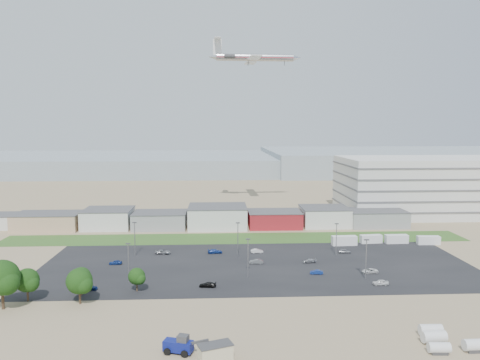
{
  "coord_description": "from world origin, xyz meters",
  "views": [
    {
      "loc": [
        -6.06,
        -106.98,
        38.49
      ],
      "look_at": [
        0.29,
        22.0,
        23.83
      ],
      "focal_mm": 35.0,
      "sensor_mm": 36.0,
      "label": 1
    }
  ],
  "objects": [
    {
      "name": "storage_tank_ne",
      "position": [
        33.22,
        -26.16,
        1.23
      ],
      "size": [
        4.15,
        2.14,
        2.46
      ],
      "primitive_type": null,
      "rotation": [
        0.0,
        0.0,
        -0.02
      ],
      "color": "silver",
      "rests_on": "ground"
    },
    {
      "name": "box_trailer_b",
      "position": [
        45.12,
        43.31,
        1.36
      ],
      "size": [
        7.42,
        2.94,
        2.71
      ],
      "primitive_type": null,
      "rotation": [
        0.0,
        0.0,
        0.09
      ],
      "color": "silver",
      "rests_on": "ground"
    },
    {
      "name": "lightpole_front_l",
      "position": [
        -28.14,
        7.04,
        4.98
      ],
      "size": [
        1.17,
        0.49,
        9.95
      ],
      "primitive_type": null,
      "color": "slate",
      "rests_on": "ground"
    },
    {
      "name": "tree_far_left",
      "position": [
        -51.69,
        -9.0,
        6.03
      ],
      "size": [
        8.04,
        8.04,
        12.06
      ],
      "primitive_type": null,
      "color": "black",
      "rests_on": "ground"
    },
    {
      "name": "parked_car_11",
      "position": [
        6.05,
        32.87,
        0.61
      ],
      "size": [
        3.81,
        1.6,
        1.22
      ],
      "primitive_type": "imported",
      "rotation": [
        0.0,
        0.0,
        1.66
      ],
      "color": "silver",
      "rests_on": "ground"
    },
    {
      "name": "parked_car_0",
      "position": [
        34.27,
        11.41,
        0.58
      ],
      "size": [
        4.32,
        2.28,
        1.16
      ],
      "primitive_type": "imported",
      "rotation": [
        0.0,
        0.0,
        -1.48
      ],
      "color": "silver",
      "rests_on": "ground"
    },
    {
      "name": "storage_tank_se",
      "position": [
        38.19,
        -32.4,
        1.21
      ],
      "size": [
        4.07,
        2.08,
        2.42
      ],
      "primitive_type": null,
      "rotation": [
        0.0,
        0.0,
        0.02
      ],
      "color": "silver",
      "rests_on": "ground"
    },
    {
      "name": "box_trailer_a",
      "position": [
        35.4,
        40.85,
        1.52
      ],
      "size": [
        8.22,
        2.89,
        3.05
      ],
      "primitive_type": null,
      "rotation": [
        0.0,
        0.0,
        0.04
      ],
      "color": "silver",
      "rests_on": "ground"
    },
    {
      "name": "storage_tank_sw",
      "position": [
        31.6,
        -32.84,
        1.09
      ],
      "size": [
        3.74,
        2.03,
        2.18
      ],
      "primitive_type": null,
      "rotation": [
        0.0,
        0.0,
        -0.06
      ],
      "color": "silver",
      "rests_on": "ground"
    },
    {
      "name": "parking_lot",
      "position": [
        5.0,
        20.0,
        0.01
      ],
      "size": [
        120.0,
        50.0,
        0.01
      ],
      "primitive_type": "cube",
      "color": "black",
      "rests_on": "ground"
    },
    {
      "name": "parked_car_2",
      "position": [
        33.79,
        2.04,
        0.65
      ],
      "size": [
        3.85,
        1.61,
        1.3
      ],
      "primitive_type": "imported",
      "rotation": [
        0.0,
        0.0,
        -1.59
      ],
      "color": "silver",
      "rests_on": "ground"
    },
    {
      "name": "box_trailer_c",
      "position": [
        53.54,
        42.65,
        1.41
      ],
      "size": [
        7.58,
        2.52,
        2.82
      ],
      "primitive_type": null,
      "rotation": [
        0.0,
        0.0,
        0.02
      ],
      "color": "silver",
      "rests_on": "ground"
    },
    {
      "name": "portable_shed",
      "position": [
        -6.52,
        -33.31,
        1.43
      ],
      "size": [
        6.33,
        4.68,
        2.85
      ],
      "primitive_type": null,
      "rotation": [
        0.0,
        0.0,
        0.35
      ],
      "color": "beige",
      "rests_on": "ground"
    },
    {
      "name": "storage_tank_nw",
      "position": [
        32.48,
        -29.08,
        1.26
      ],
      "size": [
        4.34,
        2.37,
        2.53
      ],
      "primitive_type": null,
      "rotation": [
        0.0,
        0.0,
        0.06
      ],
      "color": "silver",
      "rests_on": "ground"
    },
    {
      "name": "parked_car_8",
      "position": [
        32.87,
        31.13,
        0.63
      ],
      "size": [
        3.84,
        1.88,
        1.26
      ],
      "primitive_type": "imported",
      "rotation": [
        0.0,
        0.0,
        1.46
      ],
      "color": "#A5A5AA",
      "rests_on": "ground"
    },
    {
      "name": "building_row",
      "position": [
        -17.0,
        71.0,
        4.0
      ],
      "size": [
        170.0,
        20.0,
        8.0
      ],
      "primitive_type": null,
      "color": "silver",
      "rests_on": "ground"
    },
    {
      "name": "lightpole_back_l",
      "position": [
        -30.9,
        31.94,
        5.07
      ],
      "size": [
        1.19,
        0.5,
        10.13
      ],
      "primitive_type": null,
      "color": "slate",
      "rests_on": "ground"
    },
    {
      "name": "lightpole_front_r",
      "position": [
        31.58,
        6.75,
        5.14
      ],
      "size": [
        1.21,
        0.5,
        10.29
      ],
      "primitive_type": null,
      "color": "slate",
      "rests_on": "ground"
    },
    {
      "name": "grass_strip",
      "position": [
        0.0,
        52.0,
        0.01
      ],
      "size": [
        160.0,
        16.0,
        0.02
      ],
      "primitive_type": "cube",
      "color": "#3C5A22",
      "rests_on": "ground"
    },
    {
      "name": "parked_car_7",
      "position": [
        4.86,
        21.42,
        0.64
      ],
      "size": [
        4.0,
        1.72,
        1.28
      ],
      "primitive_type": "imported",
      "rotation": [
        0.0,
        0.0,
        -1.67
      ],
      "color": "#595B5E",
      "rests_on": "ground"
    },
    {
      "name": "airliner",
      "position": [
        11.42,
        109.89,
        70.0
      ],
      "size": [
        44.07,
        30.98,
        12.68
      ],
      "primitive_type": null,
      "rotation": [
        0.0,
        0.0,
        0.04
      ],
      "color": "silver"
    },
    {
      "name": "parked_car_6",
      "position": [
        -6.84,
        32.94,
        0.64
      ],
      "size": [
        4.55,
        2.13,
        1.28
      ],
      "primitive_type": "imported",
      "rotation": [
        0.0,
        0.0,
        1.65
      ],
      "color": "navy",
      "rests_on": "ground"
    },
    {
      "name": "box_trailer_d",
      "position": [
        63.46,
        40.56,
        1.38
      ],
      "size": [
        7.46,
        2.67,
        2.76
      ],
      "primitive_type": null,
      "rotation": [
        0.0,
        0.0,
        -0.05
      ],
      "color": "silver",
      "rests_on": "ground"
    },
    {
      "name": "tree_near",
      "position": [
        -25.09,
        0.52,
        3.19
      ],
      "size": [
        4.25,
        4.25,
        6.37
      ],
      "primitive_type": null,
      "color": "black",
      "rests_on": "ground"
    },
    {
      "name": "parked_car_5",
      "position": [
        -34.82,
        22.69,
        0.61
      ],
      "size": [
        3.6,
        1.54,
        1.21
      ],
      "primitive_type": "imported",
      "rotation": [
        0.0,
        0.0,
        -1.6
      ],
      "color": "navy",
      "rests_on": "ground"
    },
    {
      "name": "tree_mid",
      "position": [
        -36.19,
        -6.84,
        4.52
      ],
      "size": [
        6.02,
        6.02,
        9.03
      ],
      "primitive_type": null,
      "color": "black",
      "rests_on": "ground"
    },
    {
      "name": "telehandler",
      "position": [
        -12.86,
        -30.49,
        1.67
      ],
      "size": [
        8.47,
        5.05,
        3.35
      ],
      "primitive_type": null,
      "rotation": [
        0.0,
        0.0,
        -0.32
      ],
      "color": "navy",
      "rests_on": "ground"
    },
    {
      "name": "ground",
      "position": [
        0.0,
        0.0,
        0.0
      ],
      "size": [
        700.0,
        700.0,
        0.0
      ],
      "primitive_type": "plane",
      "color": "#96855F",
      "rests_on": "ground"
    },
    {
      "name": "tree_right",
      "position": [
        -37.4,
        -1.48,
        3.72
      ],
      "size": [
        4.96,
        4.96,
        7.45
      ],
      "primitive_type": null,
      "color": "black",
      "rests_on": "ground"
    },
    {
      "name": "parking_garage",
      "position": [
        90.0,
        95.0,
        12.5
      ],
      "size": [
        80.0,
        40.0,
        25.0
      ],
      "primitive_type": "cube",
      "color": "silver",
      "rests_on": "ground"
    },
    {
      "name": "hills_backdrop",
      "position": [
        40.0,
        315.0,
        4.5
      ],
      "size": [
        700.0,
        200.0,
        9.0
      ],
      "primitive_type": null,
      "color": "gray",
      "rests_on": "ground"
    },
    {
      "name": "lightpole_back_m",
      "position": [
        0.02,
        29.26,
        5.15
      ],
      "size": [
        1.21,
        0.5,
        10.3
      ],
      "primitive_type": null,
      "color": "slate",
      "rests_on": "ground"
    },
    {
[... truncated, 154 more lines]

